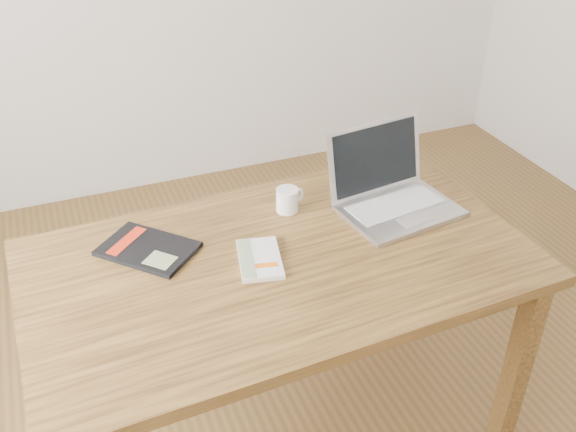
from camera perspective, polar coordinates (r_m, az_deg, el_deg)
name	(u,v)px	position (r m, az deg, el deg)	size (l,w,h in m)	color
room	(338,67)	(1.57, 4.45, 13.06)	(4.04, 4.04, 2.70)	brown
desk	(280,282)	(1.96, -0.71, -5.84)	(1.52, 0.91, 0.75)	#553A19
white_guidebook	(260,259)	(1.89, -2.53, -3.85)	(0.16, 0.22, 0.02)	silver
black_guidebook	(148,249)	(1.97, -12.35, -2.87)	(0.32, 0.33, 0.01)	black
laptop	(391,192)	(2.15, 9.16, 2.16)	(0.41, 0.36, 0.26)	silver
coffee_mug	(288,199)	(2.10, -0.01, 1.49)	(0.11, 0.07, 0.08)	white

